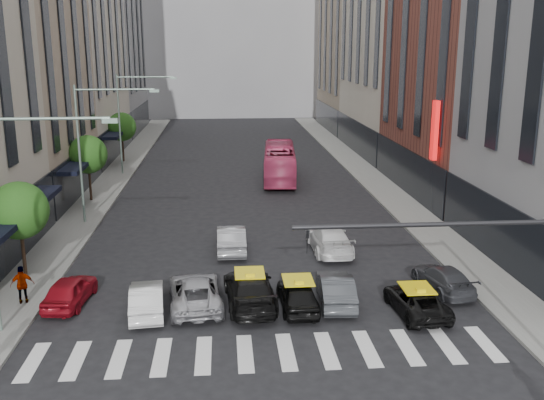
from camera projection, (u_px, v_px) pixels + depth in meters
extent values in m
plane|color=black|center=(274.00, 372.00, 22.04)|extent=(160.00, 160.00, 0.00)
cube|color=slate|center=(105.00, 189.00, 50.09)|extent=(3.00, 96.00, 0.15)
cube|color=slate|center=(378.00, 184.00, 51.90)|extent=(3.00, 96.00, 0.15)
cube|color=tan|center=(13.00, 39.00, 44.77)|extent=(8.00, 16.00, 24.00)
cube|color=gray|center=(104.00, 19.00, 79.77)|extent=(8.00, 18.00, 30.00)
cube|color=brown|center=(466.00, 26.00, 46.25)|extent=(8.00, 18.00, 26.00)
cube|color=tan|center=(358.00, 27.00, 82.70)|extent=(8.00, 18.00, 28.00)
cube|color=gray|center=(230.00, 5.00, 99.69)|extent=(30.00, 10.00, 36.00)
cylinder|color=black|center=(23.00, 248.00, 30.34)|extent=(0.18, 0.18, 3.15)
sphere|color=#154714|center=(19.00, 210.00, 29.86)|extent=(2.88, 2.88, 2.88)
cylinder|color=black|center=(90.00, 180.00, 45.79)|extent=(0.18, 0.18, 3.15)
sphere|color=#154714|center=(88.00, 154.00, 45.31)|extent=(2.88, 2.88, 2.88)
cylinder|color=black|center=(123.00, 146.00, 61.24)|extent=(0.18, 0.18, 3.15)
sphere|color=#154714|center=(122.00, 127.00, 60.77)|extent=(2.88, 2.88, 2.88)
cylinder|color=gray|center=(43.00, 119.00, 23.05)|extent=(5.00, 0.12, 0.12)
cube|color=gray|center=(110.00, 121.00, 23.27)|extent=(0.60, 0.25, 0.18)
cylinder|color=gray|center=(80.00, 155.00, 39.34)|extent=(0.16, 0.16, 9.00)
cylinder|color=gray|center=(115.00, 89.00, 38.50)|extent=(5.00, 0.12, 0.12)
cube|color=gray|center=(154.00, 91.00, 38.72)|extent=(0.60, 0.25, 0.18)
cylinder|color=gray|center=(120.00, 124.00, 54.79)|extent=(0.16, 0.16, 9.00)
cylinder|color=gray|center=(145.00, 77.00, 53.95)|extent=(5.00, 0.12, 0.12)
cube|color=gray|center=(173.00, 78.00, 54.17)|extent=(0.60, 0.25, 0.18)
cylinder|color=black|center=(442.00, 224.00, 20.08)|extent=(10.00, 0.16, 0.16)
imported|color=black|center=(307.00, 242.00, 19.84)|extent=(0.13, 0.16, 0.80)
cube|color=red|center=(435.00, 130.00, 40.87)|extent=(0.30, 0.70, 4.00)
imported|color=maroon|center=(70.00, 290.00, 27.71)|extent=(2.04, 4.12, 1.35)
imported|color=silver|center=(147.00, 299.00, 26.79)|extent=(1.86, 4.26, 1.36)
imported|color=#A1A1A7|center=(195.00, 292.00, 27.52)|extent=(2.75, 5.17, 1.38)
imported|color=black|center=(250.00, 289.00, 27.62)|extent=(2.49, 5.44, 1.54)
imported|color=black|center=(298.00, 295.00, 27.22)|extent=(1.72, 4.06, 1.37)
imported|color=#373A3E|center=(336.00, 289.00, 27.81)|extent=(1.77, 4.40, 1.42)
imported|color=black|center=(416.00, 301.00, 26.79)|extent=(2.28, 4.39, 1.18)
imported|color=#37383D|center=(443.00, 278.00, 29.29)|extent=(2.30, 4.48, 1.24)
imported|color=#A4A5A9|center=(231.00, 238.00, 34.91)|extent=(1.64, 4.65, 1.53)
imported|color=white|center=(329.00, 239.00, 34.84)|extent=(2.26, 5.28, 1.52)
imported|color=#BF3861|center=(280.00, 163.00, 53.38)|extent=(3.55, 11.29, 3.09)
imported|color=gray|center=(22.00, 285.00, 27.45)|extent=(1.11, 0.68, 1.77)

